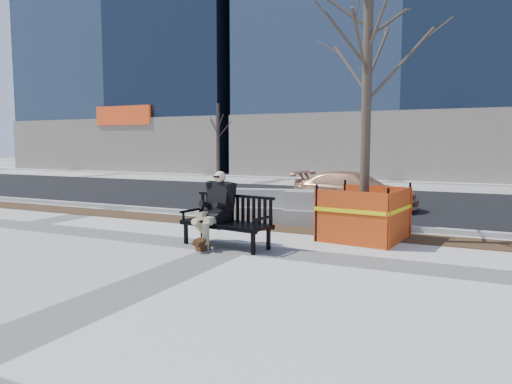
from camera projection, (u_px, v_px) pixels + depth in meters
ground at (233, 248)px, 9.83m from camera, size 120.00×120.00×0.00m
mulch_strip at (282, 228)px, 12.16m from camera, size 40.00×1.20×0.02m
asphalt_street at (346, 201)px, 17.72m from camera, size 60.00×10.40×0.01m
curb at (295, 220)px, 13.01m from camera, size 60.00×0.25×0.12m
building_left at (151, 4)px, 41.21m from camera, size 20.00×12.00×28.00m
bench at (226, 247)px, 9.94m from camera, size 2.12×1.06×1.08m
seated_man at (217, 245)px, 10.15m from camera, size 0.85×1.21×1.56m
tree_fence at (363, 239)px, 10.69m from camera, size 2.80×2.80×6.25m
sedan at (354, 208)px, 15.78m from camera, size 4.37×2.33×1.20m
jersey_barrier_left at (272, 222)px, 12.99m from camera, size 3.24×1.38×0.91m
jersey_barrier_right at (345, 228)px, 12.20m from camera, size 3.20×1.08×0.90m
far_tree_left at (219, 181)px, 27.14m from camera, size 2.20×2.20×4.69m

